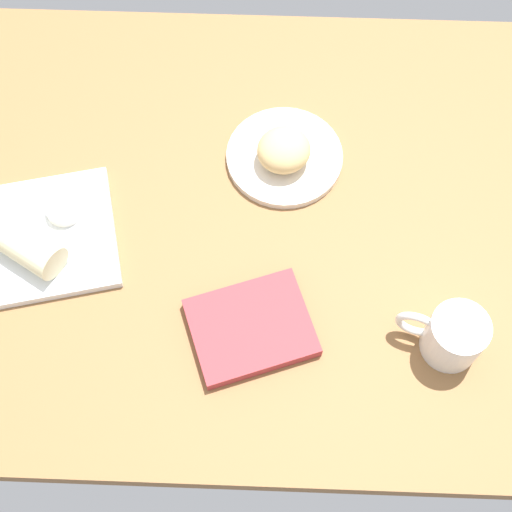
{
  "coord_description": "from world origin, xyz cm",
  "views": [
    {
      "loc": [
        8.2,
        -61.34,
        114.64
      ],
      "look_at": [
        6.35,
        -9.39,
        7.0
      ],
      "focal_mm": 51.79,
      "sensor_mm": 36.0,
      "label": 1
    }
  ],
  "objects_px": {
    "sauce_cup": "(64,209)",
    "breakfast_wrap": "(25,245)",
    "coffee_mug": "(452,336)",
    "square_plate": "(47,237)",
    "round_plate": "(284,157)",
    "book_stack": "(251,328)",
    "scone_pastry": "(284,150)"
  },
  "relations": [
    {
      "from": "sauce_cup",
      "to": "coffee_mug",
      "type": "bearing_deg",
      "value": -18.37
    },
    {
      "from": "square_plate",
      "to": "sauce_cup",
      "type": "height_order",
      "value": "sauce_cup"
    },
    {
      "from": "round_plate",
      "to": "square_plate",
      "type": "relative_size",
      "value": 0.91
    },
    {
      "from": "scone_pastry",
      "to": "square_plate",
      "type": "xyz_separation_m",
      "value": [
        -0.39,
        -0.16,
        -0.04
      ]
    },
    {
      "from": "coffee_mug",
      "to": "square_plate",
      "type": "bearing_deg",
      "value": 165.85
    },
    {
      "from": "round_plate",
      "to": "book_stack",
      "type": "xyz_separation_m",
      "value": [
        -0.05,
        -0.32,
        0.0
      ]
    },
    {
      "from": "round_plate",
      "to": "square_plate",
      "type": "xyz_separation_m",
      "value": [
        -0.39,
        -0.17,
        0.0
      ]
    },
    {
      "from": "scone_pastry",
      "to": "book_stack",
      "type": "bearing_deg",
      "value": -98.12
    },
    {
      "from": "square_plate",
      "to": "coffee_mug",
      "type": "height_order",
      "value": "coffee_mug"
    },
    {
      "from": "scone_pastry",
      "to": "breakfast_wrap",
      "type": "distance_m",
      "value": 0.46
    },
    {
      "from": "square_plate",
      "to": "coffee_mug",
      "type": "bearing_deg",
      "value": -14.15
    },
    {
      "from": "sauce_cup",
      "to": "breakfast_wrap",
      "type": "bearing_deg",
      "value": -120.41
    },
    {
      "from": "round_plate",
      "to": "coffee_mug",
      "type": "xyz_separation_m",
      "value": [
        0.26,
        -0.34,
        0.04
      ]
    },
    {
      "from": "scone_pastry",
      "to": "coffee_mug",
      "type": "distance_m",
      "value": 0.42
    },
    {
      "from": "breakfast_wrap",
      "to": "coffee_mug",
      "type": "distance_m",
      "value": 0.69
    },
    {
      "from": "breakfast_wrap",
      "to": "book_stack",
      "type": "relative_size",
      "value": 0.57
    },
    {
      "from": "sauce_cup",
      "to": "breakfast_wrap",
      "type": "relative_size",
      "value": 0.47
    },
    {
      "from": "book_stack",
      "to": "coffee_mug",
      "type": "relative_size",
      "value": 1.66
    },
    {
      "from": "sauce_cup",
      "to": "square_plate",
      "type": "bearing_deg",
      "value": -120.41
    },
    {
      "from": "book_stack",
      "to": "breakfast_wrap",
      "type": "bearing_deg",
      "value": 162.61
    },
    {
      "from": "scone_pastry",
      "to": "book_stack",
      "type": "relative_size",
      "value": 0.42
    },
    {
      "from": "round_plate",
      "to": "breakfast_wrap",
      "type": "height_order",
      "value": "breakfast_wrap"
    },
    {
      "from": "breakfast_wrap",
      "to": "book_stack",
      "type": "xyz_separation_m",
      "value": [
        0.37,
        -0.12,
        -0.03
      ]
    },
    {
      "from": "round_plate",
      "to": "square_plate",
      "type": "bearing_deg",
      "value": -156.16
    },
    {
      "from": "breakfast_wrap",
      "to": "coffee_mug",
      "type": "bearing_deg",
      "value": -69.75
    },
    {
      "from": "sauce_cup",
      "to": "breakfast_wrap",
      "type": "xyz_separation_m",
      "value": [
        -0.05,
        -0.08,
        0.02
      ]
    },
    {
      "from": "square_plate",
      "to": "book_stack",
      "type": "relative_size",
      "value": 1.0
    },
    {
      "from": "coffee_mug",
      "to": "sauce_cup",
      "type": "bearing_deg",
      "value": 161.63
    },
    {
      "from": "square_plate",
      "to": "scone_pastry",
      "type": "bearing_deg",
      "value": 22.64
    },
    {
      "from": "sauce_cup",
      "to": "coffee_mug",
      "type": "distance_m",
      "value": 0.66
    },
    {
      "from": "round_plate",
      "to": "square_plate",
      "type": "height_order",
      "value": "square_plate"
    },
    {
      "from": "book_stack",
      "to": "coffee_mug",
      "type": "height_order",
      "value": "coffee_mug"
    }
  ]
}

